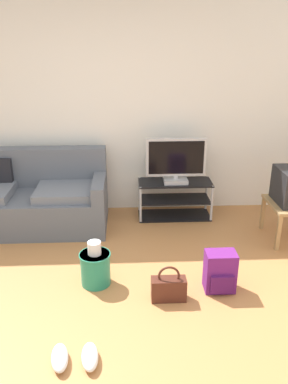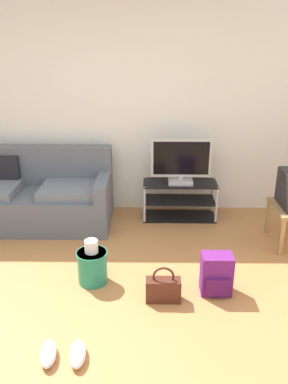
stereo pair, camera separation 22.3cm
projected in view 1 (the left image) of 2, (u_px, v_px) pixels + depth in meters
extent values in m
cube|color=#B27542|center=(90.00, 336.00, 2.98)|extent=(9.00, 9.80, 0.02)
cube|color=silver|center=(101.00, 105.00, 4.76)|extent=(9.00, 0.10, 2.70)
cube|color=#565B66|center=(28.00, 211.00, 4.62)|extent=(1.86, 0.83, 0.42)
cube|color=#565B66|center=(30.00, 167.00, 4.75)|extent=(1.86, 0.20, 0.47)
cube|color=#565B66|center=(99.00, 185.00, 4.54)|extent=(0.14, 0.83, 0.20)
cube|color=slate|center=(69.00, 192.00, 4.49)|extent=(0.74, 0.58, 0.10)
cube|color=black|center=(175.00, 182.00, 4.80)|extent=(0.90, 0.37, 0.02)
cube|color=black|center=(175.00, 199.00, 4.89)|extent=(0.86, 0.36, 0.02)
cube|color=black|center=(174.00, 215.00, 4.97)|extent=(0.90, 0.37, 0.02)
cylinder|color=#B7B7BC|center=(140.00, 205.00, 4.71)|extent=(0.03, 0.03, 0.47)
cylinder|color=#B7B7BC|center=(212.00, 204.00, 4.75)|extent=(0.03, 0.03, 0.47)
cylinder|color=#B7B7BC|center=(139.00, 195.00, 5.03)|extent=(0.03, 0.03, 0.47)
cylinder|color=#B7B7BC|center=(206.00, 193.00, 5.07)|extent=(0.03, 0.03, 0.47)
cube|color=#B2B2B7|center=(175.00, 180.00, 4.77)|extent=(0.29, 0.22, 0.05)
cube|color=#B2B2B7|center=(175.00, 177.00, 4.76)|extent=(0.05, 0.04, 0.04)
cube|color=#B2B2B7|center=(176.00, 157.00, 4.66)|extent=(0.72, 0.04, 0.46)
cube|color=black|center=(176.00, 158.00, 4.64)|extent=(0.66, 0.01, 0.40)
cube|color=#9E7A4C|center=(278.00, 233.00, 4.11)|extent=(0.04, 0.04, 0.40)
cube|color=#9E7A4C|center=(263.00, 213.00, 4.58)|extent=(0.04, 0.04, 0.40)
cube|color=#661E70|center=(220.00, 271.00, 3.46)|extent=(0.27, 0.18, 0.37)
cube|color=#4C1654|center=(222.00, 284.00, 3.39)|extent=(0.20, 0.04, 0.16)
cylinder|color=#4C1654|center=(209.00, 263.00, 3.56)|extent=(0.04, 0.04, 0.30)
cylinder|color=#4C1654|center=(225.00, 262.00, 3.56)|extent=(0.04, 0.04, 0.30)
cube|color=#4C2319|center=(169.00, 289.00, 3.36)|extent=(0.30, 0.12, 0.21)
torus|color=#4C2319|center=(169.00, 276.00, 3.31)|extent=(0.19, 0.02, 0.19)
cylinder|color=#238466|center=(96.00, 269.00, 3.56)|extent=(0.27, 0.27, 0.31)
cylinder|color=#238466|center=(95.00, 255.00, 3.50)|extent=(0.29, 0.29, 0.02)
cylinder|color=white|center=(95.00, 249.00, 3.48)|extent=(0.12, 0.12, 0.14)
ellipsoid|color=white|center=(60.00, 358.00, 2.71)|extent=(0.16, 0.28, 0.09)
ellipsoid|color=white|center=(90.00, 357.00, 2.72)|extent=(0.14, 0.28, 0.09)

